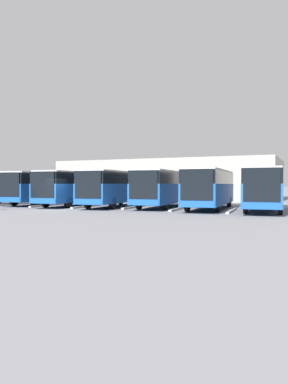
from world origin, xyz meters
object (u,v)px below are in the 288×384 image
at_px(bus_0, 264,188).
at_px(bus_6, 11,187).
at_px(bus_1, 210,187).
at_px(bus_4, 77,187).
at_px(bus_5, 45,187).
at_px(bus_3, 117,187).
at_px(bus_2, 164,187).

relative_size(bus_0, bus_6, 1.00).
bearing_deg(bus_1, bus_4, -3.35).
bearing_deg(bus_5, bus_6, -0.11).
height_order(bus_1, bus_3, same).
distance_m(bus_2, bus_4, 8.71).
height_order(bus_0, bus_2, same).
bearing_deg(bus_4, bus_3, 176.72).
bearing_deg(bus_3, bus_2, -173.30).
bearing_deg(bus_1, bus_5, -6.10).
relative_size(bus_2, bus_4, 1.00).
height_order(bus_3, bus_5, same).
xyz_separation_m(bus_0, bus_2, (8.65, -0.99, 0.00)).
xyz_separation_m(bus_0, bus_4, (17.31, -0.01, 0.00)).
xyz_separation_m(bus_2, bus_3, (4.33, 0.87, 0.00)).
bearing_deg(bus_0, bus_2, -11.22).
relative_size(bus_2, bus_3, 1.00).
bearing_deg(bus_5, bus_2, 176.40).
distance_m(bus_1, bus_6, 21.63).
relative_size(bus_0, bus_3, 1.00).
distance_m(bus_1, bus_3, 8.66).
bearing_deg(bus_3, bus_5, -8.82).
height_order(bus_0, bus_5, same).
relative_size(bus_3, bus_5, 1.00).
distance_m(bus_0, bus_5, 21.65).
bearing_deg(bus_4, bus_0, 175.27).
height_order(bus_0, bus_3, same).
bearing_deg(bus_0, bus_1, -8.86).
bearing_deg(bus_2, bus_4, 1.76).
height_order(bus_3, bus_4, same).
xyz_separation_m(bus_1, bus_3, (8.65, 0.20, 0.00)).
bearing_deg(bus_4, bus_6, -7.24).
xyz_separation_m(bus_2, bus_4, (8.65, 0.98, 0.00)).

